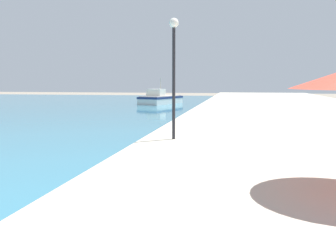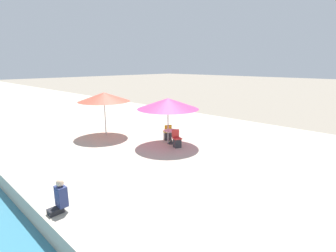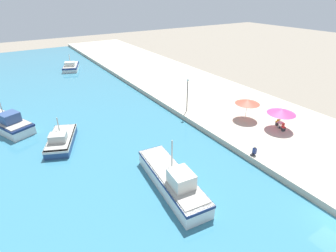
% 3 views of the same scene
% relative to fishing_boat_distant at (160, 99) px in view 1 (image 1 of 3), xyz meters
% --- Properties ---
extents(quay_promenade, '(16.00, 90.00, 0.70)m').
position_rel_fishing_boat_distant_xyz_m(quay_promenade, '(14.15, -17.06, -0.35)').
color(quay_promenade, '#BCB29E').
rests_on(quay_promenade, ground_plane).
extents(fishing_boat_distant, '(4.95, 7.11, 3.33)m').
position_rel_fishing_boat_distant_xyz_m(fishing_boat_distant, '(0.00, 0.00, 0.00)').
color(fishing_boat_distant, silver).
rests_on(fishing_boat_distant, water_basin).
extents(lamppost, '(0.36, 0.36, 4.56)m').
position_rel_fishing_boat_distant_xyz_m(lamppost, '(7.41, -32.61, 3.09)').
color(lamppost, '#232328').
rests_on(lamppost, quay_promenade).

